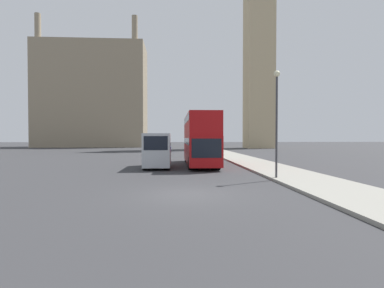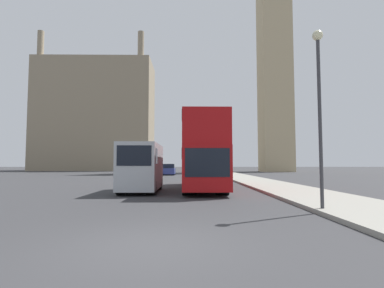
{
  "view_description": "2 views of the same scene",
  "coord_description": "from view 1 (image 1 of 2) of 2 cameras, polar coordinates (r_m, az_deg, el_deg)",
  "views": [
    {
      "loc": [
        -0.59,
        -12.92,
        2.47
      ],
      "look_at": [
        0.89,
        11.63,
        1.93
      ],
      "focal_mm": 28.0,
      "sensor_mm": 36.0,
      "label": 1
    },
    {
      "loc": [
        0.79,
        -6.1,
        1.65
      ],
      "look_at": [
        1.18,
        22.95,
        3.57
      ],
      "focal_mm": 28.0,
      "sensor_mm": 36.0,
      "label": 2
    }
  ],
  "objects": [
    {
      "name": "parked_sedan",
      "position": [
        50.94,
        -5.1,
        -0.72
      ],
      "size": [
        1.88,
        4.29,
        1.62
      ],
      "color": "navy",
      "rests_on": "ground_plane"
    },
    {
      "name": "clock_tower",
      "position": [
        76.82,
        12.66,
        23.05
      ],
      "size": [
        6.57,
        6.74,
        60.51
      ],
      "color": "tan",
      "rests_on": "ground_plane"
    },
    {
      "name": "red_double_decker_bus",
      "position": [
        26.48,
        1.54,
        1.22
      ],
      "size": [
        2.47,
        10.71,
        4.42
      ],
      "color": "#A80F11",
      "rests_on": "ground_plane"
    },
    {
      "name": "sidewalk_strip",
      "position": [
        15.14,
        26.7,
        -7.98
      ],
      "size": [
        3.87,
        120.0,
        0.15
      ],
      "color": "gray",
      "rests_on": "ground_plane"
    },
    {
      "name": "ground_plane",
      "position": [
        13.17,
        -0.82,
        -9.56
      ],
      "size": [
        300.0,
        300.0,
        0.0
      ],
      "primitive_type": "plane",
      "color": "#333335"
    },
    {
      "name": "building_block_distant",
      "position": [
        83.68,
        -18.37,
        8.67
      ],
      "size": [
        27.39,
        12.04,
        32.49
      ],
      "color": "gray",
      "rests_on": "ground_plane"
    },
    {
      "name": "street_lamp",
      "position": [
        18.05,
        15.83,
        6.58
      ],
      "size": [
        0.36,
        0.36,
        6.17
      ],
      "color": "#38383D",
      "rests_on": "sidewalk_strip"
    },
    {
      "name": "white_van",
      "position": [
        24.38,
        -6.58,
        -1.08
      ],
      "size": [
        2.08,
        5.08,
        2.78
      ],
      "color": "#B2B7BC",
      "rests_on": "ground_plane"
    }
  ]
}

